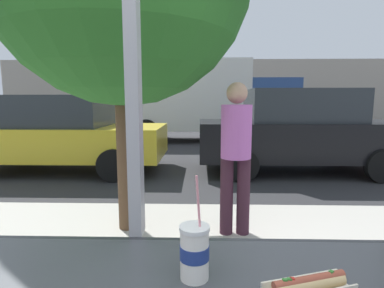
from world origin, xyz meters
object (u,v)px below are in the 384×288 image
(soda_cup_left, at_px, (195,251))
(parked_car_black, at_px, (299,131))
(pedestrian, at_px, (236,149))
(parked_car_yellow, at_px, (61,133))
(hotdog_tray_far, at_px, (309,285))
(box_truck, at_px, (195,98))

(soda_cup_left, height_order, parked_car_black, parked_car_black)
(pedestrian, bearing_deg, parked_car_yellow, 135.39)
(hotdog_tray_far, relative_size, pedestrian, 0.17)
(box_truck, bearing_deg, parked_car_black, -65.73)
(hotdog_tray_far, height_order, parked_car_yellow, parked_car_yellow)
(hotdog_tray_far, height_order, box_truck, box_truck)
(parked_car_black, height_order, box_truck, box_truck)
(parked_car_yellow, height_order, box_truck, box_truck)
(soda_cup_left, distance_m, parked_car_yellow, 6.48)
(hotdog_tray_far, xyz_separation_m, box_truck, (-0.49, 10.93, 0.60))
(box_truck, bearing_deg, hotdog_tray_far, -87.43)
(soda_cup_left, bearing_deg, box_truck, 90.89)
(parked_car_yellow, bearing_deg, parked_car_black, 0.00)
(parked_car_yellow, height_order, parked_car_black, parked_car_black)
(parked_car_yellow, distance_m, parked_car_black, 5.21)
(box_truck, bearing_deg, parked_car_yellow, -119.24)
(soda_cup_left, height_order, box_truck, box_truck)
(parked_car_black, relative_size, box_truck, 0.60)
(parked_car_yellow, relative_size, box_truck, 0.62)
(pedestrian, bearing_deg, parked_car_black, 62.63)
(parked_car_yellow, distance_m, box_truck, 5.96)
(parked_car_black, bearing_deg, hotdog_tray_far, -107.62)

